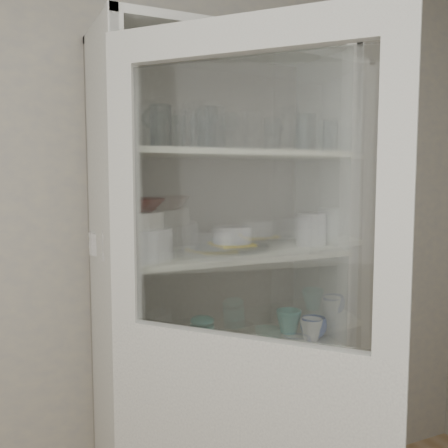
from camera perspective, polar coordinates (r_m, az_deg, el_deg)
name	(u,v)px	position (r m, az deg, el deg)	size (l,w,h in m)	color
wall_back	(159,237)	(2.16, -7.39, -1.53)	(3.60, 0.02, 2.60)	#9E9B97
pantry_cabinet	(218,323)	(2.16, -0.73, -11.27)	(1.00, 0.45, 2.10)	beige
cupboard_door	(244,411)	(1.57, 2.25, -20.62)	(0.61, 0.71, 2.00)	beige
tumbler_0	(161,127)	(1.80, -7.27, 10.99)	(0.08, 0.08, 0.15)	silver
tumbler_1	(161,127)	(1.79, -7.16, 10.95)	(0.07, 0.07, 0.15)	silver
tumbler_2	(215,128)	(1.85, -1.03, 10.95)	(0.08, 0.08, 0.15)	silver
tumbler_3	(207,128)	(1.82, -1.97, 10.91)	(0.07, 0.07, 0.15)	silver
tumbler_4	(305,133)	(2.04, 9.21, 10.27)	(0.07, 0.07, 0.15)	silver
tumbler_5	(330,136)	(2.10, 12.05, 9.78)	(0.06, 0.06, 0.13)	silver
tumbler_6	(307,133)	(2.08, 9.46, 10.25)	(0.08, 0.08, 0.15)	silver
tumbler_7	(122,128)	(1.87, -11.56, 10.69)	(0.07, 0.07, 0.15)	silver
tumbler_8	(198,135)	(1.97, -2.97, 10.16)	(0.06, 0.06, 0.12)	silver
tumbler_9	(177,133)	(1.94, -5.37, 10.27)	(0.06, 0.06, 0.13)	silver
tumbler_10	(211,133)	(2.00, -1.45, 10.36)	(0.07, 0.07, 0.14)	silver
tumbler_11	(272,135)	(2.13, 5.53, 10.06)	(0.07, 0.07, 0.14)	silver
goblet_0	(152,127)	(2.00, -8.21, 10.86)	(0.08, 0.08, 0.18)	silver
goblet_1	(201,129)	(2.09, -2.68, 10.81)	(0.08, 0.08, 0.19)	silver
goblet_2	(230,130)	(2.12, 0.74, 10.64)	(0.08, 0.08, 0.18)	silver
goblet_3	(275,136)	(2.27, 5.90, 9.96)	(0.07, 0.07, 0.16)	silver
plate_stack_front	(138,244)	(1.84, -9.83, -2.23)	(0.26, 0.26, 0.11)	white
plate_stack_back	(117,242)	(2.00, -12.17, -2.08)	(0.21, 0.21, 0.08)	white
cream_bowl	(137,220)	(1.83, -9.87, 0.43)	(0.19, 0.19, 0.06)	white
terracotta_bowl	(137,205)	(1.83, -9.90, 2.13)	(0.20, 0.20, 0.05)	#411711
glass_platter	(232,248)	(2.05, 0.94, -2.71)	(0.30, 0.30, 0.02)	silver
yellow_trivet	(232,244)	(2.05, 0.94, -2.33)	(0.15, 0.15, 0.01)	yellow
white_ramekin	(232,235)	(2.04, 0.94, -1.23)	(0.16, 0.16, 0.07)	white
grey_bowl_stack	(311,229)	(2.21, 9.91, -0.59)	(0.13, 0.13, 0.14)	silver
mug_blue	(314,327)	(2.25, 10.20, -11.56)	(0.11, 0.11, 0.09)	navy
mug_teal	(289,322)	(2.29, 7.43, -11.00)	(0.11, 0.11, 0.11)	teal
mug_white	(311,329)	(2.22, 9.94, -11.78)	(0.10, 0.10, 0.09)	white
teal_jar	(202,335)	(2.08, -2.50, -12.52)	(0.10, 0.10, 0.12)	teal
measuring_cups	(208,350)	(2.02, -1.80, -14.21)	(0.11, 0.11, 0.04)	#BDBDBD
white_canister	(124,344)	(2.00, -11.34, -13.30)	(0.10, 0.10, 0.12)	white
cream_dish	(219,430)	(2.28, -0.60, -22.45)	(0.22, 0.22, 0.07)	white
tin_box	(258,428)	(2.31, 3.93, -22.25)	(0.18, 0.12, 0.05)	gray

